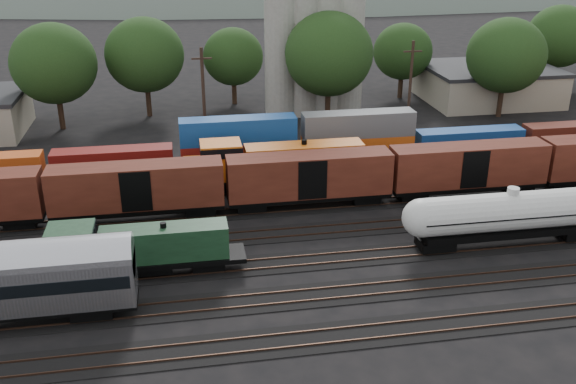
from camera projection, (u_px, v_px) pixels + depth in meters
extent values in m
plane|color=black|center=(359.00, 228.00, 55.61)|extent=(600.00, 600.00, 0.00)
cube|color=black|center=(421.00, 327.00, 41.99)|extent=(180.00, 3.20, 0.08)
cube|color=#382319|center=(425.00, 333.00, 41.31)|extent=(180.00, 0.08, 0.16)
cube|color=#382319|center=(418.00, 320.00, 42.61)|extent=(180.00, 0.08, 0.16)
cube|color=black|center=(397.00, 288.00, 46.53)|extent=(180.00, 3.20, 0.08)
cube|color=#382319|center=(400.00, 292.00, 45.84)|extent=(180.00, 0.08, 0.16)
cube|color=#382319|center=(394.00, 282.00, 47.15)|extent=(180.00, 0.08, 0.16)
cube|color=black|center=(376.00, 255.00, 51.06)|extent=(180.00, 3.20, 0.08)
cube|color=#382319|center=(379.00, 258.00, 50.38)|extent=(180.00, 0.08, 0.16)
cube|color=#382319|center=(374.00, 250.00, 51.68)|extent=(180.00, 0.08, 0.16)
cube|color=black|center=(359.00, 228.00, 55.59)|extent=(180.00, 3.20, 0.08)
cube|color=#382319|center=(362.00, 230.00, 54.91)|extent=(180.00, 0.08, 0.16)
cube|color=#382319|center=(357.00, 223.00, 56.21)|extent=(180.00, 0.08, 0.16)
cube|color=black|center=(345.00, 204.00, 60.13)|extent=(180.00, 3.20, 0.08)
cube|color=#382319|center=(347.00, 207.00, 59.45)|extent=(180.00, 0.08, 0.16)
cube|color=#382319|center=(343.00, 201.00, 60.75)|extent=(180.00, 0.08, 0.16)
cube|color=black|center=(332.00, 185.00, 64.66)|extent=(180.00, 3.20, 0.08)
cube|color=#382319|center=(334.00, 186.00, 63.98)|extent=(180.00, 0.08, 0.16)
cube|color=#382319|center=(331.00, 181.00, 65.28)|extent=(180.00, 0.08, 0.16)
cube|color=black|center=(322.00, 167.00, 69.20)|extent=(180.00, 3.20, 0.08)
cube|color=#382319|center=(323.00, 169.00, 68.51)|extent=(180.00, 0.08, 0.16)
cube|color=#382319|center=(320.00, 164.00, 69.82)|extent=(180.00, 0.08, 0.16)
cube|color=black|center=(141.00, 261.00, 47.73)|extent=(15.63, 2.67, 0.37)
cube|color=black|center=(141.00, 266.00, 47.89)|extent=(4.60, 2.02, 0.74)
cube|color=#16351E|center=(165.00, 242.00, 47.47)|extent=(9.38, 2.21, 2.48)
cube|color=#16351E|center=(72.00, 246.00, 46.33)|extent=(3.31, 2.67, 3.03)
cube|color=black|center=(70.00, 234.00, 45.95)|extent=(3.40, 2.76, 0.83)
cube|color=#16351E|center=(42.00, 257.00, 46.26)|extent=(1.47, 2.21, 1.65)
cylinder|color=black|center=(163.00, 226.00, 46.93)|extent=(0.46, 0.46, 0.46)
cube|color=black|center=(72.00, 274.00, 47.18)|extent=(2.39, 1.84, 0.64)
cube|color=black|center=(208.00, 263.00, 48.75)|extent=(2.39, 1.84, 0.64)
cylinder|color=silver|center=(510.00, 211.00, 51.62)|extent=(15.04, 3.10, 3.10)
sphere|color=silver|center=(421.00, 218.00, 50.44)|extent=(3.10, 3.10, 3.10)
cylinder|color=silver|center=(513.00, 191.00, 50.93)|extent=(0.96, 0.96, 0.53)
cube|color=black|center=(510.00, 211.00, 51.62)|extent=(15.39, 3.25, 0.09)
cube|color=black|center=(507.00, 230.00, 52.29)|extent=(14.53, 2.35, 0.53)
cube|color=black|center=(435.00, 243.00, 51.58)|extent=(2.78, 2.14, 0.75)
cube|color=black|center=(575.00, 231.00, 53.50)|extent=(2.78, 2.14, 0.75)
cube|color=black|center=(93.00, 308.00, 42.94)|extent=(2.73, 2.10, 0.74)
cube|color=black|center=(281.00, 175.00, 63.31)|extent=(19.36, 3.12, 0.43)
cube|color=black|center=(281.00, 180.00, 63.50)|extent=(5.38, 2.37, 0.86)
cube|color=orange|center=(304.00, 158.00, 63.02)|extent=(11.62, 2.58, 2.90)
cube|color=orange|center=(221.00, 160.00, 61.62)|extent=(3.87, 3.12, 3.55)
cube|color=black|center=(221.00, 149.00, 61.18)|extent=(3.98, 3.23, 0.97)
cube|color=orange|center=(193.00, 170.00, 61.51)|extent=(1.72, 2.58, 1.94)
cylinder|color=black|center=(304.00, 143.00, 62.39)|extent=(0.54, 0.54, 0.54)
cube|color=black|center=(218.00, 186.00, 62.61)|extent=(2.80, 2.15, 0.75)
cube|color=black|center=(341.00, 178.00, 64.55)|extent=(2.80, 2.15, 0.75)
cube|color=black|center=(139.00, 207.00, 56.72)|extent=(15.00, 2.60, 0.40)
cube|color=#4E1D13|center=(137.00, 185.00, 55.90)|extent=(15.00, 2.90, 3.80)
cube|color=black|center=(309.00, 196.00, 59.13)|extent=(15.00, 2.60, 0.40)
cube|color=#4E1D13|center=(309.00, 174.00, 58.31)|extent=(15.00, 2.90, 3.80)
cube|color=black|center=(466.00, 185.00, 61.55)|extent=(15.00, 2.60, 0.40)
cube|color=#4E1D13|center=(469.00, 164.00, 60.73)|extent=(15.00, 2.90, 3.80)
cube|color=black|center=(322.00, 163.00, 69.02)|extent=(160.00, 2.60, 0.60)
cube|color=maroon|center=(113.00, 161.00, 64.99)|extent=(12.00, 2.40, 2.60)
cube|color=maroon|center=(239.00, 154.00, 66.99)|extent=(12.00, 2.40, 2.60)
cube|color=navy|center=(238.00, 130.00, 65.98)|extent=(12.00, 2.40, 2.60)
cube|color=#C95414|center=(357.00, 147.00, 69.00)|extent=(12.00, 2.40, 2.60)
cube|color=#56595B|center=(358.00, 124.00, 67.98)|extent=(12.00, 2.40, 2.60)
cube|color=navy|center=(469.00, 141.00, 71.00)|extent=(12.00, 2.40, 2.60)
cube|color=#551D13|center=(575.00, 135.00, 73.01)|extent=(12.00, 2.40, 2.60)
cylinder|color=gray|center=(281.00, 49.00, 84.58)|extent=(4.40, 4.40, 18.00)
cylinder|color=gray|center=(303.00, 48.00, 85.05)|extent=(4.40, 4.40, 18.00)
cylinder|color=gray|center=(325.00, 47.00, 85.52)|extent=(4.40, 4.40, 18.00)
cylinder|color=gray|center=(347.00, 46.00, 85.99)|extent=(4.40, 4.40, 18.00)
cube|color=#9E937F|center=(488.00, 85.00, 93.87)|extent=(18.00, 14.00, 4.60)
cube|color=#232326|center=(490.00, 68.00, 92.87)|extent=(18.36, 14.28, 0.50)
cylinder|color=black|center=(61.00, 114.00, 81.32)|extent=(0.70, 0.70, 3.84)
ellipsoid|color=#203D16|center=(54.00, 63.00, 78.80)|extent=(10.43, 10.43, 9.88)
cylinder|color=black|center=(149.00, 102.00, 86.75)|extent=(0.70, 0.70, 3.81)
ellipsoid|color=#203D16|center=(145.00, 55.00, 84.25)|extent=(10.33, 10.33, 9.79)
cylinder|color=black|center=(234.00, 93.00, 92.65)|extent=(0.70, 0.70, 3.14)
ellipsoid|color=#203D16|center=(233.00, 57.00, 90.59)|extent=(8.52, 8.52, 8.07)
cylinder|color=black|center=(328.00, 107.00, 83.81)|extent=(0.70, 0.70, 4.13)
ellipsoid|color=#203D16|center=(329.00, 54.00, 81.10)|extent=(11.22, 11.22, 10.63)
cylinder|color=black|center=(400.00, 87.00, 95.86)|extent=(0.70, 0.70, 3.17)
ellipsoid|color=#203D16|center=(403.00, 51.00, 93.77)|extent=(8.61, 8.61, 8.15)
cylinder|color=black|center=(500.00, 103.00, 86.49)|extent=(0.70, 0.70, 3.79)
ellipsoid|color=#203D16|center=(506.00, 55.00, 84.00)|extent=(10.30, 10.30, 9.76)
cylinder|color=black|center=(553.00, 76.00, 101.61)|extent=(0.70, 0.70, 3.69)
ellipsoid|color=#203D16|center=(560.00, 36.00, 99.18)|extent=(10.02, 10.02, 9.49)
cylinder|color=black|center=(204.00, 102.00, 71.33)|extent=(0.36, 0.36, 12.00)
cube|color=black|center=(202.00, 59.00, 69.45)|extent=(2.20, 0.18, 0.18)
cylinder|color=black|center=(410.00, 93.00, 75.09)|extent=(0.36, 0.36, 12.00)
cube|color=black|center=(413.00, 51.00, 73.21)|extent=(2.20, 0.18, 0.18)
ellipsoid|color=#59665B|center=(291.00, 27.00, 306.55)|extent=(520.00, 286.00, 130.00)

